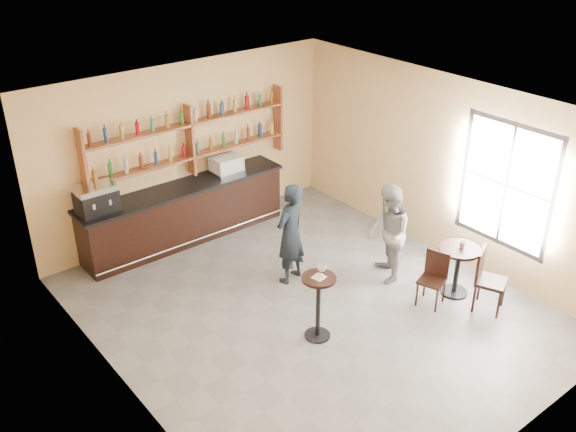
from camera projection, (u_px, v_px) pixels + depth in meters
floor at (310, 309)px, 10.01m from camera, size 7.00×7.00×0.00m
ceiling at (314, 112)px, 8.54m from camera, size 7.00×7.00×0.00m
wall_back at (187, 149)px, 11.70m from camera, size 7.00×0.00×7.00m
wall_front at (524, 336)px, 6.85m from camera, size 7.00×0.00×7.00m
wall_left at (120, 291)px, 7.61m from camera, size 0.00×7.00×7.00m
wall_right at (445, 168)px, 10.94m from camera, size 0.00×7.00×7.00m
window_pane at (506, 185)px, 10.06m from camera, size 0.00×2.00×2.00m
window_frame at (506, 185)px, 10.06m from camera, size 0.04×1.70×2.10m
shelf_unit at (190, 140)px, 11.52m from camera, size 4.00×0.26×1.40m
liquor_bottles at (189, 131)px, 11.44m from camera, size 3.68×0.10×1.00m
bar_counter at (185, 213)px, 11.75m from camera, size 3.99×0.78×1.08m
espresso_machine at (96, 199)px, 10.51m from camera, size 0.68×0.46×0.47m
pastry_case at (226, 165)px, 11.96m from camera, size 0.57×0.47×0.33m
pedestal_table at (318, 307)px, 9.18m from camera, size 0.54×0.54×1.02m
napkin at (319, 277)px, 8.95m from camera, size 0.20×0.20×0.00m
donut at (320, 276)px, 8.93m from camera, size 0.14×0.14×0.04m
cup_pedestal at (322, 268)px, 9.07m from camera, size 0.14×0.14×0.10m
man_main at (290, 234)px, 10.38m from camera, size 0.72×0.57×1.73m
cafe_table at (457, 271)px, 10.22m from camera, size 0.87×0.87×0.83m
cup_cafe at (462, 244)px, 10.04m from camera, size 0.13×0.13×0.10m
chair_west at (432, 280)px, 9.95m from camera, size 0.48×0.48×0.87m
chair_south at (491, 281)px, 9.80m from camera, size 0.58×0.58×1.01m
patron_second at (388, 234)px, 10.43m from camera, size 0.98×1.03×1.67m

